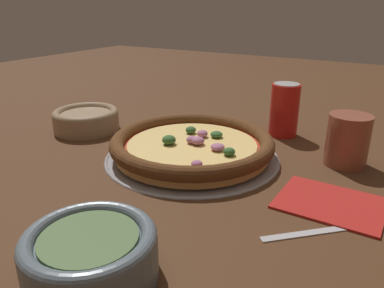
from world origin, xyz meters
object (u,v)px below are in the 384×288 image
Objects in this scene: pizza at (192,145)px; bowl_far at (90,253)px; pizza_tray at (192,156)px; napkin at (330,202)px; bowl_near at (86,119)px; drinking_cup at (348,140)px; fork at (332,229)px; beverage_can at (284,110)px.

bowl_far reaches higher than pizza.
pizza_tray is 0.29m from napkin.
bowl_far is at bearing -77.32° from pizza.
bowl_near is 1.58× the size of drinking_cup.
napkin is at bearing 60.16° from fork.
beverage_can is (0.12, 0.23, 0.03)m from pizza.
pizza is 2.22× the size of fork.
pizza_tray is at bearing -155.81° from drinking_cup.
bowl_far is at bearing -176.13° from fork.
drinking_cup reaches higher than bowl_far.
bowl_far reaches higher than pizza_tray.
pizza reaches higher than pizza_tray.
drinking_cup is 0.18m from napkin.
pizza is at bearing -116.68° from beverage_can.
bowl_near is 0.48m from beverage_can.
bowl_far reaches higher than napkin.
pizza is at bearing 102.68° from bowl_far.
beverage_can is (-0.19, 0.35, 0.06)m from fork.
beverage_can is at bearing 86.79° from bowl_far.
napkin is 0.08m from fork.
drinking_cup reaches higher than pizza_tray.
pizza_tray is 0.33m from fork.
beverage_can reaches higher than bowl_near.
pizza_tray and napkin have the same top height.
bowl_near is at bearing 136.08° from bowl_far.
napkin is (0.28, -0.05, -0.02)m from pizza.
bowl_far is 1.24× the size of beverage_can.
drinking_cup is 0.25m from fork.
bowl_far is 0.52m from drinking_cup.
bowl_near is (-0.31, 0.02, 0.00)m from pizza.
drinking_cup is (0.27, 0.12, 0.02)m from pizza.
pizza is 2.16× the size of bowl_far.
bowl_near is 0.60m from drinking_cup.
pizza_tray is at bearing 169.73° from napkin.
pizza_tray is 0.02m from pizza.
pizza_tray is 2.86× the size of beverage_can.
fork is at bearing -12.92° from bowl_near.
napkin is (0.20, 0.31, -0.03)m from bowl_far.
pizza_tray is 2.38× the size of fork.
bowl_near is 0.55m from bowl_far.
pizza is 0.26m from beverage_can.
fork is 0.40m from beverage_can.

